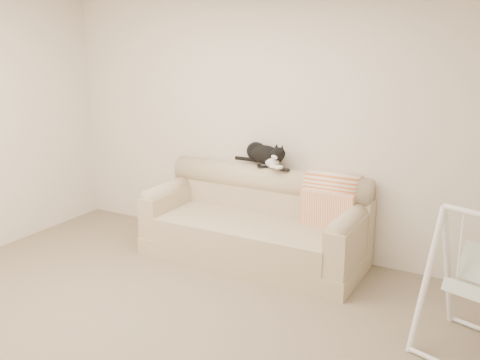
% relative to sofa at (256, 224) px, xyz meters
% --- Properties ---
extents(ground_plane, '(5.00, 5.00, 0.00)m').
position_rel_sofa_xyz_m(ground_plane, '(-0.03, -1.62, -0.35)').
color(ground_plane, '#6F6350').
rests_on(ground_plane, ground).
extents(room_shell, '(5.04, 4.04, 2.60)m').
position_rel_sofa_xyz_m(room_shell, '(-0.03, -1.62, 1.18)').
color(room_shell, silver).
rests_on(room_shell, ground).
extents(sofa, '(2.20, 0.93, 0.90)m').
position_rel_sofa_xyz_m(sofa, '(0.00, 0.00, 0.00)').
color(sofa, tan).
rests_on(sofa, ground).
extents(remote_a, '(0.18, 0.14, 0.03)m').
position_rel_sofa_xyz_m(remote_a, '(-0.01, 0.23, 0.56)').
color(remote_a, black).
rests_on(remote_a, sofa).
extents(remote_b, '(0.17, 0.12, 0.02)m').
position_rel_sofa_xyz_m(remote_b, '(0.18, 0.21, 0.56)').
color(remote_b, black).
rests_on(remote_b, sofa).
extents(tuxedo_cat, '(0.64, 0.41, 0.26)m').
position_rel_sofa_xyz_m(tuxedo_cat, '(-0.04, 0.26, 0.67)').
color(tuxedo_cat, black).
rests_on(tuxedo_cat, sofa).
extents(throw_blanket, '(0.52, 0.38, 0.58)m').
position_rel_sofa_xyz_m(throw_blanket, '(0.70, 0.23, 0.37)').
color(throw_blanket, orange).
rests_on(throw_blanket, sofa).
extents(baby_swing, '(0.82, 0.84, 1.05)m').
position_rel_sofa_xyz_m(baby_swing, '(2.12, -0.76, 0.17)').
color(baby_swing, white).
rests_on(baby_swing, ground).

